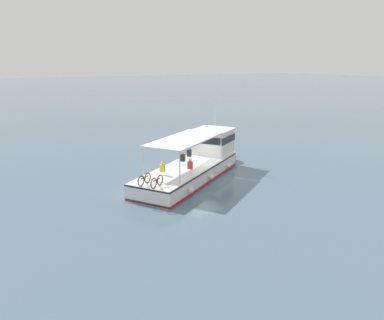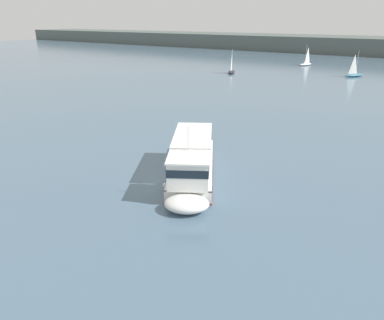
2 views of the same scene
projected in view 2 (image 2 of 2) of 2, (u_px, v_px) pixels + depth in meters
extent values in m
plane|color=slate|center=(185.00, 180.00, 28.07)|extent=(400.00, 400.00, 0.00)
cube|color=white|center=(192.00, 167.00, 29.08)|extent=(8.48, 10.84, 1.10)
ellipsoid|color=white|center=(187.00, 204.00, 23.32)|extent=(3.66, 3.43, 1.01)
cube|color=red|center=(192.00, 172.00, 29.25)|extent=(8.51, 10.86, 0.16)
cube|color=#2D2D33|center=(192.00, 162.00, 28.91)|extent=(8.53, 10.87, 0.10)
cube|color=white|center=(189.00, 171.00, 24.45)|extent=(3.69, 3.65, 1.90)
cube|color=#19232D|center=(189.00, 167.00, 24.33)|extent=(3.76, 3.72, 0.56)
cube|color=white|center=(189.00, 158.00, 24.08)|extent=(3.91, 3.87, 0.12)
cube|color=white|center=(193.00, 135.00, 28.55)|extent=(6.07, 7.24, 0.10)
cylinder|color=silver|center=(209.00, 162.00, 25.84)|extent=(0.08, 0.08, 2.00)
cylinder|color=silver|center=(171.00, 162.00, 25.99)|extent=(0.08, 0.08, 2.00)
cylinder|color=silver|center=(210.00, 135.00, 31.88)|extent=(0.08, 0.08, 2.00)
cylinder|color=silver|center=(180.00, 135.00, 32.03)|extent=(0.08, 0.08, 2.00)
cylinder|color=silver|center=(188.00, 143.00, 23.38)|extent=(0.06, 0.06, 2.20)
sphere|color=white|center=(165.00, 185.00, 26.04)|extent=(0.36, 0.36, 0.36)
sphere|color=white|center=(170.00, 168.00, 29.11)|extent=(0.36, 0.36, 0.36)
sphere|color=white|center=(174.00, 154.00, 31.99)|extent=(0.36, 0.36, 0.36)
torus|color=black|center=(200.00, 139.00, 32.97)|extent=(0.40, 0.59, 0.66)
torus|color=black|center=(201.00, 137.00, 33.62)|extent=(0.40, 0.59, 0.66)
cylinder|color=maroon|center=(200.00, 137.00, 33.25)|extent=(0.42, 0.62, 0.06)
torus|color=black|center=(191.00, 139.00, 33.02)|extent=(0.40, 0.59, 0.66)
torus|color=black|center=(191.00, 137.00, 33.67)|extent=(0.40, 0.59, 0.66)
cylinder|color=maroon|center=(191.00, 137.00, 33.30)|extent=(0.42, 0.62, 0.06)
cube|color=yellow|center=(200.00, 145.00, 31.16)|extent=(0.39, 0.36, 0.52)
sphere|color=beige|center=(200.00, 141.00, 31.03)|extent=(0.20, 0.20, 0.20)
cube|color=red|center=(184.00, 150.00, 29.86)|extent=(0.39, 0.36, 0.52)
sphere|color=beige|center=(184.00, 146.00, 29.73)|extent=(0.20, 0.20, 0.20)
cube|color=black|center=(200.00, 157.00, 28.41)|extent=(0.39, 0.36, 0.52)
sphere|color=#9E7051|center=(200.00, 152.00, 28.28)|extent=(0.20, 0.20, 0.20)
cube|color=black|center=(202.00, 164.00, 27.03)|extent=(0.39, 0.36, 0.52)
sphere|color=#9E7051|center=(202.00, 159.00, 26.89)|extent=(0.20, 0.20, 0.20)
ellipsoid|color=teal|center=(354.00, 75.00, 78.40)|extent=(3.86, 4.76, 0.60)
cylinder|color=silver|center=(357.00, 62.00, 77.51)|extent=(0.08, 0.08, 4.80)
pyramid|color=white|center=(354.00, 64.00, 77.33)|extent=(1.01, 1.44, 4.08)
ellipsoid|color=#232328|center=(231.00, 72.00, 83.57)|extent=(3.11, 4.97, 0.60)
cylinder|color=silver|center=(232.00, 60.00, 82.85)|extent=(0.08, 0.08, 4.80)
pyramid|color=white|center=(232.00, 61.00, 82.19)|extent=(0.70, 1.60, 4.08)
ellipsoid|color=white|center=(306.00, 64.00, 97.34)|extent=(2.66, 5.00, 0.60)
cylinder|color=silver|center=(306.00, 54.00, 96.18)|extent=(0.08, 0.08, 4.80)
pyramid|color=white|center=(308.00, 55.00, 96.81)|extent=(0.52, 1.65, 4.08)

